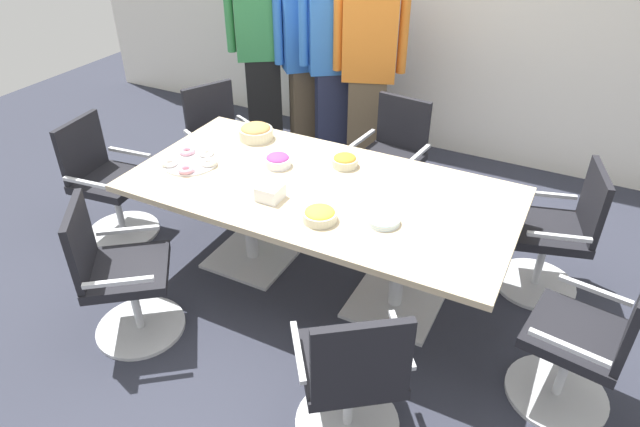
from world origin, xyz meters
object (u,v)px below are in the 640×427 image
person_standing_0 (261,48)px  snack_bowl_chips_yellow (320,215)px  snack_bowl_candy_mix (278,160)px  office_chair_4 (107,186)px  plate_stack (383,220)px  snack_bowl_chips_orange (345,161)px  napkin_pile (270,192)px  office_chair_1 (556,238)px  person_standing_1 (308,60)px  office_chair_0 (585,347)px  donut_platter (191,161)px  office_chair_5 (120,279)px  office_chair_2 (391,163)px  person_standing_2 (334,61)px  person_standing_3 (369,69)px  snack_bowl_cookies (256,132)px  office_chair_6 (352,379)px  conference_table (320,204)px  office_chair_3 (222,148)px

person_standing_0 → snack_bowl_chips_yellow: person_standing_0 is taller
snack_bowl_chips_yellow → snack_bowl_candy_mix: bearing=140.3°
office_chair_4 → plate_stack: bearing=83.2°
snack_bowl_chips_orange → napkin_pile: napkin_pile is taller
office_chair_1 → person_standing_1: 2.69m
napkin_pile → office_chair_0: bearing=-0.6°
person_standing_1 → donut_platter: size_ratio=4.70×
office_chair_5 → office_chair_2: bearing=119.2°
office_chair_1 → person_standing_0: bearing=55.4°
person_standing_0 → snack_bowl_chips_orange: (1.44, -1.28, -0.21)m
donut_platter → person_standing_1: bearing=93.5°
person_standing_2 → person_standing_3: bearing=139.5°
snack_bowl_chips_yellow → snack_bowl_cookies: size_ratio=0.81×
donut_platter → office_chair_5: bearing=-84.4°
person_standing_1 → person_standing_2: bearing=119.6°
office_chair_6 → person_standing_2: (-1.39, 2.64, 0.56)m
donut_platter → office_chair_4: bearing=-174.3°
office_chair_4 → snack_bowl_chips_yellow: office_chair_4 is taller
office_chair_0 → office_chair_5: (-2.46, -0.68, 0.00)m
person_standing_2 → snack_bowl_chips_yellow: 2.16m
snack_bowl_chips_yellow → napkin_pile: bearing=169.0°
person_standing_3 → snack_bowl_chips_yellow: 2.02m
conference_table → office_chair_6: (0.69, -1.01, -0.22)m
office_chair_5 → plate_stack: size_ratio=4.84×
office_chair_4 → napkin_pile: bearing=80.6°
office_chair_3 → office_chair_5: (0.48, -1.67, 0.00)m
person_standing_3 → plate_stack: 2.01m
office_chair_5 → person_standing_3: 2.66m
office_chair_1 → office_chair_3: size_ratio=1.00×
snack_bowl_cookies → donut_platter: size_ratio=0.66×
snack_bowl_cookies → office_chair_3: bearing=151.2°
office_chair_4 → office_chair_6: 2.50m
person_standing_1 → snack_bowl_chips_yellow: (1.19, -2.07, -0.11)m
office_chair_2 → person_standing_3: bearing=-42.6°
conference_table → office_chair_2: office_chair_2 is taller
person_standing_1 → person_standing_2: 0.34m
office_chair_1 → person_standing_0: (-2.80, 0.95, 0.59)m
person_standing_1 → person_standing_3: person_standing_3 is taller
person_standing_2 → office_chair_2: bearing=109.8°
person_standing_1 → person_standing_2: size_ratio=0.94×
office_chair_2 → plate_stack: 1.41m
snack_bowl_chips_yellow → office_chair_1: bearing=38.6°
snack_bowl_candy_mix → office_chair_0: bearing=-11.2°
snack_bowl_cookies → office_chair_4: bearing=-148.0°
office_chair_5 → person_standing_1: (-0.20, 2.69, 0.49)m
person_standing_0 → person_standing_1: (0.40, 0.15, -0.10)m
office_chair_0 → napkin_pile: bearing=98.0°
donut_platter → plate_stack: bearing=-3.0°
napkin_pile → conference_table: bearing=53.0°
conference_table → office_chair_0: bearing=-9.8°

